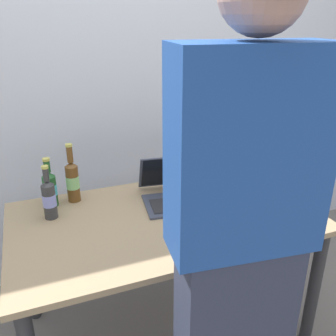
{
  "coord_description": "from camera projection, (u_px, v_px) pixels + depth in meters",
  "views": [
    {
      "loc": [
        -0.56,
        -1.48,
        1.64
      ],
      "look_at": [
        0.02,
        0.0,
        0.98
      ],
      "focal_mm": 39.1,
      "sensor_mm": 36.0,
      "label": 1
    }
  ],
  "objects": [
    {
      "name": "beer_bottle_amber",
      "position": [
        50.0,
        188.0,
        1.86
      ],
      "size": [
        0.07,
        0.07,
        0.26
      ],
      "color": "#1E5123",
      "rests_on": "desk"
    },
    {
      "name": "beer_bottle_green",
      "position": [
        72.0,
        180.0,
        1.91
      ],
      "size": [
        0.07,
        0.07,
        0.32
      ],
      "color": "brown",
      "rests_on": "desk"
    },
    {
      "name": "laptop",
      "position": [
        176.0,
        191.0,
        1.95
      ],
      "size": [
        0.4,
        0.41,
        0.22
      ],
      "color": "#383D4C",
      "rests_on": "desk"
    },
    {
      "name": "beer_bottle_dark",
      "position": [
        49.0,
        198.0,
        1.75
      ],
      "size": [
        0.06,
        0.06,
        0.27
      ],
      "color": "#333333",
      "rests_on": "desk"
    },
    {
      "name": "ground_plane",
      "position": [
        165.0,
        327.0,
        2.08
      ],
      "size": [
        8.0,
        8.0,
        0.0
      ],
      "primitive_type": "plane",
      "color": "slate",
      "rests_on": "ground"
    },
    {
      "name": "person_figure",
      "position": [
        239.0,
        254.0,
        1.13
      ],
      "size": [
        0.46,
        0.31,
        1.84
      ],
      "color": "#2D3347",
      "rests_on": "ground"
    },
    {
      "name": "back_wall",
      "position": [
        120.0,
        76.0,
        2.25
      ],
      "size": [
        6.0,
        0.1,
        2.6
      ],
      "primitive_type": "cube",
      "color": "silver",
      "rests_on": "ground"
    },
    {
      "name": "desk",
      "position": [
        164.0,
        232.0,
        1.84
      ],
      "size": [
        1.48,
        0.84,
        0.73
      ],
      "color": "#9E8460",
      "rests_on": "ground"
    }
  ]
}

